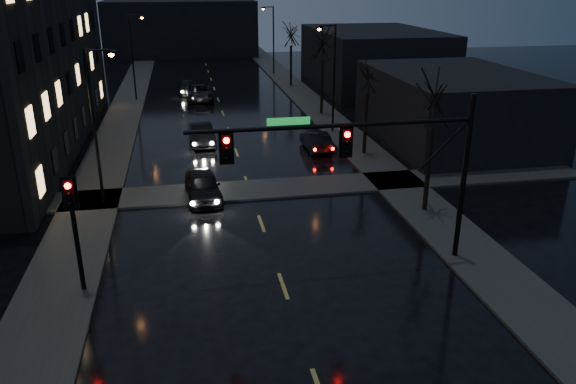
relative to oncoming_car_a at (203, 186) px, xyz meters
name	(u,v)px	position (x,y,z in m)	size (l,w,h in m)	color
sidewalk_left	(120,125)	(-5.89, 17.21, -0.68)	(3.00, 140.00, 0.12)	#2D2D2B
sidewalk_right	(325,116)	(11.11, 17.21, -0.68)	(3.00, 140.00, 0.12)	#2D2D2B
sidewalk_cross	(250,190)	(2.61, 0.71, -0.68)	(40.00, 3.00, 0.12)	#2D2D2B
commercial_right_near	(452,107)	(18.11, 8.21, 1.76)	(10.00, 14.00, 5.00)	black
commercial_right_far	(373,59)	(19.61, 30.21, 2.26)	(12.00, 18.00, 6.00)	black
far_block	(181,29)	(-0.39, 60.21, 3.26)	(22.00, 10.00, 8.00)	black
signal_mast	(377,153)	(6.46, -8.80, 4.12)	(11.11, 0.41, 7.00)	black
signal_pole_left	(74,219)	(-4.89, -8.80, 2.27)	(0.35, 0.41, 4.53)	black
tree_near	(436,89)	(11.01, -3.79, 5.47)	(3.52, 3.52, 8.08)	black
tree_mid_a	(368,67)	(11.01, 6.21, 5.08)	(3.30, 3.30, 7.58)	black
tree_mid_b	(323,36)	(11.01, 18.21, 5.86)	(3.74, 3.74, 8.59)	black
tree_far	(291,29)	(11.01, 32.21, 5.32)	(3.43, 3.43, 7.88)	black
streetlight_l_near	(97,115)	(-4.97, 0.21, 4.03)	(1.53, 0.28, 8.00)	black
streetlight_l_far	(134,50)	(-4.97, 27.21, 4.03)	(1.53, 0.28, 8.00)	black
streetlight_r_mid	(331,70)	(10.19, 12.21, 4.03)	(1.53, 0.28, 8.00)	black
streetlight_r_far	(272,34)	(10.19, 40.21, 4.03)	(1.53, 0.28, 8.00)	black
oncoming_car_a	(203,186)	(0.00, 0.00, 0.00)	(1.76, 4.37, 1.49)	black
oncoming_car_b	(202,134)	(0.39, 10.73, -0.03)	(1.51, 4.34, 1.43)	black
oncoming_car_c	(199,93)	(0.81, 26.13, 0.01)	(2.50, 5.42, 1.51)	black
oncoming_car_d	(188,87)	(-0.17, 29.81, -0.08)	(1.87, 4.59, 1.33)	black
lead_car	(316,141)	(8.07, 7.80, -0.08)	(1.40, 4.02, 1.32)	black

